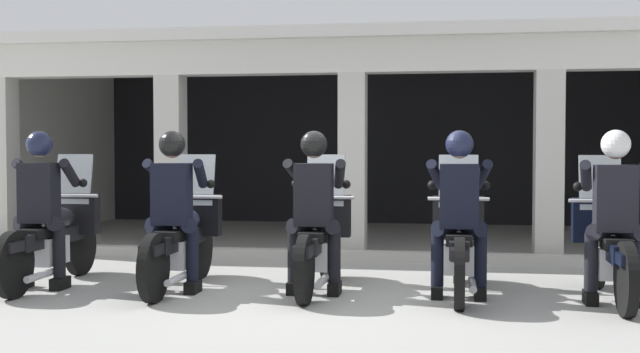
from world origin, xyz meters
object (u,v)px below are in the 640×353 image
police_officer_left (173,197)px  motorcycle_far_left (55,236)px  police_officer_far_left (41,196)px  police_officer_right (459,199)px  police_officer_far_right (615,202)px  motorcycle_center (319,239)px  motorcycle_far_right (608,246)px  police_officer_center (314,198)px  motorcycle_left (183,238)px  motorcycle_right (459,242)px

police_officer_left → motorcycle_far_left: bearing=161.8°
police_officer_far_left → police_officer_right: bearing=-5.2°
police_officer_right → police_officer_far_right: size_ratio=1.00×
motorcycle_center → police_officer_right: (1.38, -0.29, 0.44)m
motorcycle_far_right → police_officer_right: bearing=-177.1°
motorcycle_center → police_officer_far_right: 2.82m
police_officer_far_right → police_officer_far_left: bearing=175.3°
police_officer_right → police_officer_center: bearing=174.1°
motorcycle_far_left → police_officer_far_left: size_ratio=1.29×
motorcycle_left → motorcycle_center: bearing=-1.9°
police_officer_far_left → police_officer_far_right: 5.52m
police_officer_far_right → police_officer_right: bearing=171.2°
police_officer_right → motorcycle_center: bearing=162.5°
motorcycle_center → police_officer_right: bearing=-17.0°
police_officer_far_left → motorcycle_right: size_ratio=0.78×
motorcycle_left → motorcycle_center: (1.38, 0.13, 0.00)m
police_officer_far_left → motorcycle_left: size_ratio=0.78×
police_officer_far_right → motorcycle_right: bearing=159.8°
motorcycle_left → police_officer_left: police_officer_left is taller
motorcycle_right → police_officer_right: bearing=-96.0°
police_officer_far_right → motorcycle_far_right: bearing=84.6°
motorcycle_left → motorcycle_right: bearing=-4.5°
motorcycle_far_right → police_officer_far_right: 0.52m
police_officer_far_left → motorcycle_left: (1.38, 0.30, -0.44)m
motorcycle_center → police_officer_far_right: police_officer_far_right is taller
police_officer_center → police_officer_far_right: size_ratio=1.00×
police_officer_left → police_officer_right: size_ratio=1.00×
motorcycle_left → police_officer_far_right: police_officer_far_right is taller
motorcycle_far_left → police_officer_far_left: police_officer_far_left is taller
motorcycle_left → police_officer_right: bearing=-10.4°
police_officer_far_left → police_officer_far_right: size_ratio=1.00×
motorcycle_far_left → motorcycle_left: same height
motorcycle_far_right → police_officer_far_left: bearing=178.3°
police_officer_right → police_officer_far_right: same height
police_officer_center → motorcycle_right: police_officer_center is taller
motorcycle_far_left → motorcycle_right: same height
motorcycle_left → police_officer_far_left: bearing=-175.0°
motorcycle_left → motorcycle_right: size_ratio=1.00×
police_officer_far_left → police_officer_center: size_ratio=1.00×
police_officer_left → motorcycle_right: size_ratio=0.78×
police_officer_right → motorcycle_far_right: police_officer_right is taller
motorcycle_far_left → police_officer_right: police_officer_right is taller
police_officer_right → police_officer_left: bearing=176.8°
police_officer_center → police_officer_right: 1.38m
motorcycle_far_right → police_officer_far_right: (-0.00, -0.28, 0.44)m
police_officer_far_left → motorcycle_center: bearing=1.6°
motorcycle_right → police_officer_right: 0.52m
motorcycle_right → motorcycle_left: bearing=176.8°
police_officer_far_left → motorcycle_center: police_officer_far_left is taller
police_officer_right → police_officer_far_right: bearing=-9.4°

